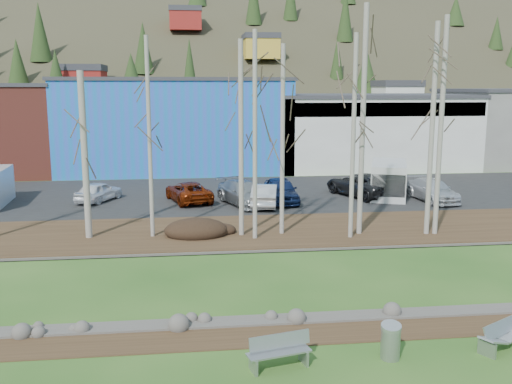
{
  "coord_description": "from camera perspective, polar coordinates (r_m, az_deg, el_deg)",
  "views": [
    {
      "loc": [
        -4.88,
        -14.26,
        7.6
      ],
      "look_at": [
        -1.68,
        12.82,
        2.5
      ],
      "focal_mm": 40.0,
      "sensor_mm": 36.0,
      "label": 1
    }
  ],
  "objects": [
    {
      "name": "litter_bin",
      "position": [
        17.02,
        13.3,
        -14.46
      ],
      "size": [
        0.65,
        0.65,
        0.95
      ],
      "primitive_type": "cylinder",
      "rotation": [
        0.0,
        0.0,
        -0.22
      ],
      "color": "#9D9FA1",
      "rests_on": "ground"
    },
    {
      "name": "building_blue",
      "position": [
        53.39,
        -7.97,
        6.79
      ],
      "size": [
        20.4,
        12.24,
        8.3
      ],
      "color": "blue",
      "rests_on": "ground"
    },
    {
      "name": "birch_4",
      "position": [
        28.18,
        -1.51,
        5.24
      ],
      "size": [
        0.25,
        0.25,
        9.65
      ],
      "color": "#A39C92",
      "rests_on": "far_bank"
    },
    {
      "name": "birch_2",
      "position": [
        28.97,
        -16.76,
        3.47
      ],
      "size": [
        0.32,
        0.32,
        8.17
      ],
      "color": "#A39C92",
      "rests_on": "far_bank"
    },
    {
      "name": "seagull",
      "position": [
        16.84,
        0.42,
        -15.55
      ],
      "size": [
        0.45,
        0.22,
        0.33
      ],
      "rotation": [
        0.0,
        0.0,
        0.32
      ],
      "color": "gold",
      "rests_on": "ground"
    },
    {
      "name": "dirt_mound",
      "position": [
        29.01,
        -6.0,
        -3.71
      ],
      "size": [
        3.23,
        2.28,
        0.63
      ],
      "primitive_type": "ellipsoid",
      "color": "black",
      "rests_on": "far_bank"
    },
    {
      "name": "bench_intact",
      "position": [
        16.19,
        2.33,
        -15.64
      ],
      "size": [
        1.86,
        0.93,
        0.89
      ],
      "rotation": [
        0.0,
        0.0,
        0.24
      ],
      "color": "#9D9FA1",
      "rests_on": "ground"
    },
    {
      "name": "car_5",
      "position": [
        39.72,
        10.48,
        0.74
      ],
      "size": [
        4.53,
        6.25,
        1.58
      ],
      "primitive_type": "imported",
      "rotation": [
        0.0,
        0.0,
        3.52
      ],
      "color": "black",
      "rests_on": "parking_lot"
    },
    {
      "name": "birch_8",
      "position": [
        29.7,
        17.18,
        5.88
      ],
      "size": [
        0.25,
        0.25,
        10.5
      ],
      "color": "#A39C92",
      "rests_on": "far_bank"
    },
    {
      "name": "car_2",
      "position": [
        36.2,
        -1.22,
        -0.1
      ],
      "size": [
        3.73,
        5.55,
        1.49
      ],
      "primitive_type": "imported",
      "rotation": [
        0.0,
        0.0,
        0.35
      ],
      "color": "gray",
      "rests_on": "parking_lot"
    },
    {
      "name": "bench_damaged",
      "position": [
        18.65,
        23.39,
        -13.01
      ],
      "size": [
        1.85,
        1.39,
        0.8
      ],
      "rotation": [
        0.0,
        0.0,
        0.52
      ],
      "color": "#9D9FA1",
      "rests_on": "ground"
    },
    {
      "name": "near_bank_rocks",
      "position": [
        19.57,
        8.46,
        -12.38
      ],
      "size": [
        80.0,
        0.8,
        0.5
      ],
      "primitive_type": null,
      "color": "#47423D",
      "rests_on": "ground"
    },
    {
      "name": "birch_9",
      "position": [
        29.82,
        17.99,
        6.13
      ],
      "size": [
        0.25,
        0.25,
        10.8
      ],
      "color": "#A39C92",
      "rests_on": "far_bank"
    },
    {
      "name": "building_white",
      "position": [
        56.02,
        10.89,
        6.11
      ],
      "size": [
        18.36,
        12.24,
        6.8
      ],
      "color": "#B8B7B3",
      "rests_on": "ground"
    },
    {
      "name": "ground",
      "position": [
        16.88,
        11.3,
        -16.38
      ],
      "size": [
        200.0,
        200.0,
        0.0
      ],
      "primitive_type": "plane",
      "color": "#234C17",
      "rests_on": "ground"
    },
    {
      "name": "birch_3",
      "position": [
        27.54,
        -0.11,
        5.53
      ],
      "size": [
        0.22,
        0.22,
        10.04
      ],
      "color": "#A39C92",
      "rests_on": "far_bank"
    },
    {
      "name": "river",
      "position": [
        23.29,
        5.81,
        -8.51
      ],
      "size": [
        80.0,
        8.0,
        0.9
      ],
      "primitive_type": null,
      "color": "#141B30",
      "rests_on": "ground"
    },
    {
      "name": "hillside",
      "position": [
        98.88,
        -4.03,
        16.31
      ],
      "size": [
        160.0,
        72.0,
        35.0
      ],
      "primitive_type": null,
      "color": "#353321",
      "rests_on": "ground"
    },
    {
      "name": "birch_1",
      "position": [
        28.39,
        -10.6,
        5.26
      ],
      "size": [
        0.2,
        0.2,
        9.81
      ],
      "color": "#A39C92",
      "rests_on": "far_bank"
    },
    {
      "name": "far_bank",
      "position": [
        30.13,
        2.81,
        -3.89
      ],
      "size": [
        80.0,
        7.0,
        0.15
      ],
      "primitive_type": "cube",
      "color": "#382616",
      "rests_on": "ground"
    },
    {
      "name": "car_4",
      "position": [
        35.72,
        0.9,
        -0.29
      ],
      "size": [
        2.3,
        4.56,
        1.44
      ],
      "primitive_type": "imported",
      "rotation": [
        0.0,
        0.0,
        2.96
      ],
      "color": "silver",
      "rests_on": "parking_lot"
    },
    {
      "name": "dirt_strip",
      "position": [
        18.68,
        9.28,
        -13.5
      ],
      "size": [
        80.0,
        1.8,
        0.03
      ],
      "primitive_type": "cube",
      "color": "#382616",
      "rests_on": "ground"
    },
    {
      "name": "van_white",
      "position": [
        39.71,
        13.11,
        1.19
      ],
      "size": [
        3.9,
        5.78,
        2.34
      ],
      "rotation": [
        0.0,
        0.0,
        -0.35
      ],
      "color": "white",
      "rests_on": "parking_lot"
    },
    {
      "name": "birch_5",
      "position": [
        28.51,
        2.67,
        5.1
      ],
      "size": [
        0.23,
        0.23,
        9.46
      ],
      "color": "#A39C92",
      "rests_on": "far_bank"
    },
    {
      "name": "parking_lot",
      "position": [
        40.28,
        0.35,
        -0.19
      ],
      "size": [
        80.0,
        14.0,
        0.14
      ],
      "primitive_type": "cube",
      "color": "black",
      "rests_on": "ground"
    },
    {
      "name": "birch_7",
      "position": [
        28.9,
        10.63,
        6.89
      ],
      "size": [
        0.26,
        0.26,
        11.35
      ],
      "color": "#A39C92",
      "rests_on": "far_bank"
    },
    {
      "name": "birch_6",
      "position": [
        28.12,
        9.7,
        5.34
      ],
      "size": [
        0.22,
        0.22,
        9.9
      ],
      "color": "#A39C92",
      "rests_on": "far_bank"
    },
    {
      "name": "car_3",
      "position": [
        36.99,
        2.51,
        0.19
      ],
      "size": [
        1.96,
        4.66,
        1.57
      ],
      "primitive_type": "imported",
      "rotation": [
        0.0,
        0.0,
        0.02
      ],
      "color": "#16254F",
      "rests_on": "parking_lot"
    },
    {
      "name": "car_0",
      "position": [
        38.62,
        -15.49,
        0.05
      ],
      "size": [
        3.01,
        4.11,
        1.3
      ],
      "primitive_type": "imported",
      "rotation": [
        0.0,
        0.0,
        2.7
      ],
      "color": "white",
      "rests_on": "parking_lot"
    },
    {
      "name": "car_6",
      "position": [
        39.18,
        17.24,
        0.18
      ],
      "size": [
        2.33,
        4.96,
        1.4
      ],
      "primitive_type": "imported",
      "rotation": [
        0.0,
        0.0,
        0.08
      ],
      "color": "silver",
      "rests_on": "parking_lot"
    },
    {
      "name": "far_bank_rocks",
      "position": [
        27.11,
        3.93,
        -5.71
      ],
      "size": [
        80.0,
        0.8,
        0.46
      ],
      "primitive_type": null,
      "color": "#47423D",
      "rests_on": "ground"
    },
    {
      "name": "car_1",
      "position": [
        37.4,
        -6.77,
        0.03
      ],
      "size": [
        3.43,
        5.15,
        1.31
      ],
      "primitive_type": "imported",
      "rotation": [
        0.0,
        0.0,
        3.43
      ],
      "color": "maroon",
      "rests_on": "parking_lot"
    }
  ]
}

